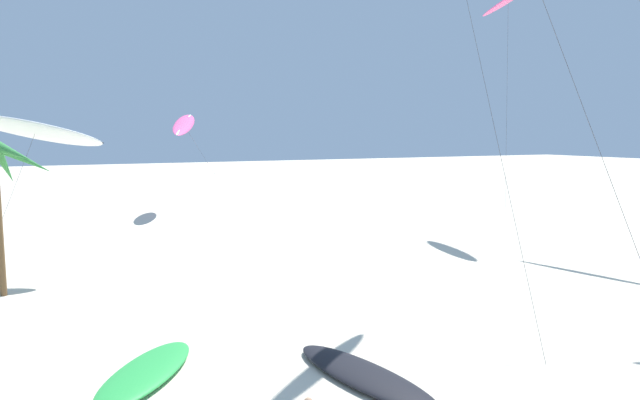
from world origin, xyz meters
The scene contains 5 objects.
flying_kite_1 centered at (-10.38, 36.87, 7.57)m, with size 6.50×4.69×8.82m.
flying_kite_4 centered at (21.59, 37.66, 17.27)m, with size 2.80×6.29×18.25m.
flying_kite_7 centered at (1.82, 57.89, 8.26)m, with size 5.33×12.55×9.63m.
grounded_kite_1 centered at (-7.59, 21.91, 0.17)m, with size 4.42×5.13×0.33m.
grounded_kite_2 centered at (-1.71, 18.79, 0.17)m, with size 2.76×6.10×0.33m.
Camera 1 is at (-10.07, 4.67, 7.41)m, focal length 31.82 mm.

